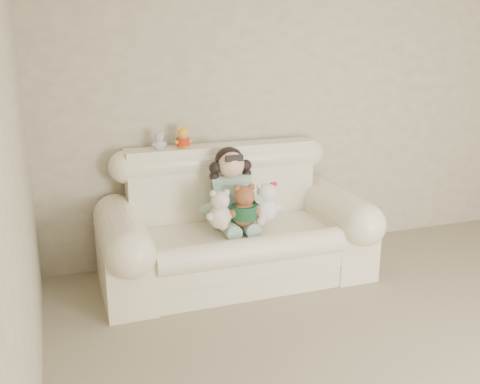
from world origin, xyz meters
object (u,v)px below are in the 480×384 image
(brown_teddy, at_px, (244,201))
(white_cat, at_px, (266,198))
(sofa, at_px, (236,217))
(seated_child, at_px, (231,187))
(cream_teddy, at_px, (220,206))

(brown_teddy, bearing_deg, white_cat, -9.15)
(brown_teddy, bearing_deg, sofa, 74.11)
(seated_child, distance_m, brown_teddy, 0.24)
(cream_teddy, bearing_deg, white_cat, -4.84)
(seated_child, relative_size, brown_teddy, 1.69)
(brown_teddy, bearing_deg, cream_teddy, 156.63)
(white_cat, relative_size, cream_teddy, 1.07)
(seated_child, bearing_deg, white_cat, -32.69)
(seated_child, xyz_separation_m, brown_teddy, (0.02, -0.24, -0.05))
(brown_teddy, bearing_deg, seated_child, 75.28)
(seated_child, relative_size, white_cat, 1.72)
(sofa, xyz_separation_m, seated_child, (-0.01, 0.08, 0.23))
(sofa, bearing_deg, cream_teddy, -139.73)
(sofa, relative_size, brown_teddy, 5.50)
(white_cat, bearing_deg, seated_child, 125.72)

